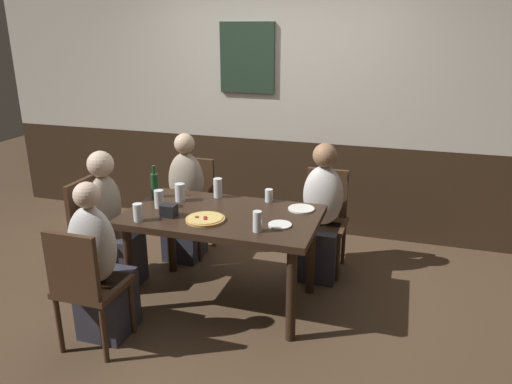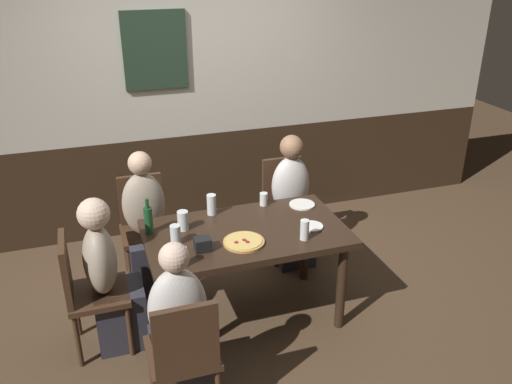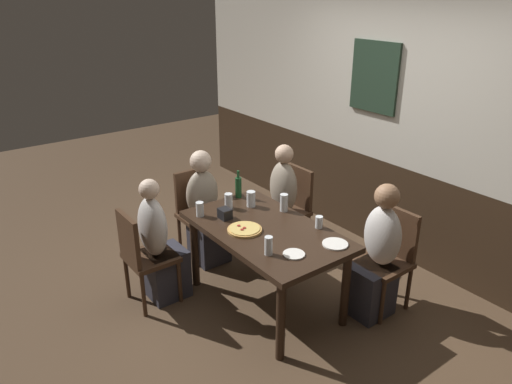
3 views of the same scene
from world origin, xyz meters
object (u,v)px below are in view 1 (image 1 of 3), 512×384
(plate_white_small, at_px, (280,225))
(beer_glass_tall, at_px, (269,196))
(pint_glass_stout, at_px, (180,193))
(condiment_caddy, at_px, (169,210))
(chair_left_far, at_px, (193,200))
(chair_head_west, at_px, (95,226))
(person_head_west, at_px, (112,230))
(person_left_far, at_px, (185,206))
(plate_white_large, at_px, (301,209))
(highball_clear, at_px, (159,200))
(dining_table, at_px, (223,225))
(pizza, at_px, (205,219))
(chair_left_near, at_px, (85,283))
(beer_glass_half, at_px, (218,189))
(person_left_near, at_px, (100,274))
(chair_right_far, at_px, (324,214))
(tumbler_short, at_px, (138,213))
(person_right_far, at_px, (321,221))
(pint_glass_pale, at_px, (257,222))
(beer_bottle_green, at_px, (155,185))

(plate_white_small, bearing_deg, beer_glass_tall, 114.92)
(pint_glass_stout, distance_m, condiment_caddy, 0.33)
(chair_left_far, bearing_deg, chair_head_west, -121.07)
(person_head_west, xyz_separation_m, person_left_far, (0.34, 0.67, 0.00))
(beer_glass_tall, xyz_separation_m, plate_white_large, (0.29, -0.10, -0.04))
(chair_left_far, relative_size, highball_clear, 6.32)
(dining_table, distance_m, pizza, 0.21)
(chair_left_near, relative_size, beer_glass_half, 5.53)
(person_left_near, distance_m, pint_glass_stout, 0.91)
(chair_right_far, bearing_deg, condiment_caddy, -134.49)
(chair_head_west, distance_m, pizza, 1.11)
(person_head_west, bearing_deg, pint_glass_stout, 16.03)
(tumbler_short, relative_size, plate_white_large, 0.65)
(chair_right_far, xyz_separation_m, chair_left_near, (-1.26, -1.67, 0.00))
(person_right_far, height_order, pint_glass_pale, person_right_far)
(chair_right_far, bearing_deg, person_head_west, -152.52)
(condiment_caddy, bearing_deg, plate_white_large, 25.45)
(chair_left_near, xyz_separation_m, highball_clear, (0.12, 0.81, 0.30))
(person_left_far, bearing_deg, beer_glass_tall, -19.52)
(plate_white_small, bearing_deg, person_head_west, 176.08)
(chair_left_near, height_order, plate_white_small, chair_left_near)
(highball_clear, relative_size, pint_glass_pale, 0.95)
(dining_table, distance_m, plate_white_large, 0.61)
(chair_head_west, xyz_separation_m, beer_bottle_green, (0.48, 0.19, 0.35))
(person_head_west, xyz_separation_m, condiment_caddy, (0.62, -0.17, 0.30))
(beer_bottle_green, height_order, plate_white_large, beer_bottle_green)
(dining_table, xyz_separation_m, chair_head_west, (-1.13, 0.00, -0.15))
(pizza, height_order, plate_white_small, pizza)
(beer_bottle_green, distance_m, condiment_caddy, 0.47)
(person_left_far, distance_m, pizza, 1.04)
(dining_table, bearing_deg, highball_clear, -177.08)
(person_right_far, relative_size, pizza, 4.07)
(person_left_far, xyz_separation_m, person_left_near, (0.00, -1.34, -0.01))
(pizza, height_order, pint_glass_stout, pint_glass_stout)
(dining_table, height_order, chair_left_near, chair_left_near)
(condiment_caddy, bearing_deg, pint_glass_pale, -6.14)
(pizza, distance_m, beer_glass_tall, 0.62)
(chair_left_far, xyz_separation_m, condiment_caddy, (0.28, -1.00, 0.29))
(person_head_west, relative_size, person_left_near, 1.00)
(person_head_west, bearing_deg, chair_right_far, 27.48)
(beer_glass_half, bearing_deg, pizza, -78.72)
(pint_glass_stout, bearing_deg, chair_left_far, 107.34)
(pizza, bearing_deg, person_head_west, 169.58)
(highball_clear, relative_size, plate_white_large, 0.69)
(chair_right_far, xyz_separation_m, person_left_near, (-1.26, -1.50, -0.02))
(pint_glass_pale, xyz_separation_m, beer_bottle_green, (-1.01, 0.43, 0.04))
(pint_glass_pale, height_order, beer_bottle_green, beer_bottle_green)
(tumbler_short, bearing_deg, chair_head_west, 152.69)
(beer_glass_half, bearing_deg, plate_white_small, -34.22)
(chair_left_near, bearing_deg, tumbler_short, 78.01)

